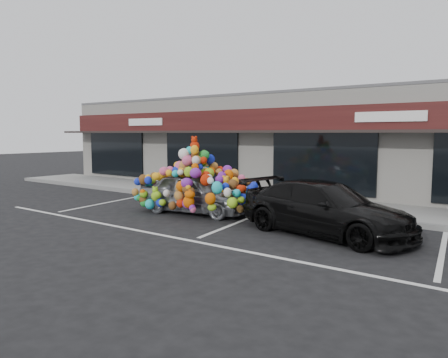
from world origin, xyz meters
The scene contains 10 objects.
ground centered at (0.00, 0.00, 0.00)m, with size 90.00×90.00×0.00m, color black.
shop_building centered at (0.00, 8.44, 2.16)m, with size 24.00×7.20×4.31m.
sidewalk centered at (0.00, 4.00, 0.07)m, with size 26.00×3.00×0.15m, color gray.
kerb centered at (0.00, 2.50, 0.07)m, with size 26.00×0.18×0.16m, color slate.
parking_stripe_left centered at (-3.20, 0.20, 0.00)m, with size 0.12×4.40×0.01m, color silver.
parking_stripe_mid centered at (2.80, 0.20, 0.00)m, with size 0.12×4.40×0.01m, color silver.
parking_stripe_right centered at (8.20, 0.20, 0.00)m, with size 0.12×4.40×0.01m, color silver.
lane_line centered at (2.00, -2.30, 0.00)m, with size 14.00×0.12×0.01m, color silver.
toy_car centered at (0.83, 0.57, 0.81)m, with size 2.80×4.29×2.39m.
black_sedan centered at (5.46, 0.23, 0.68)m, with size 4.69×1.91×1.36m, color black.
Camera 1 is at (9.93, -10.08, 2.58)m, focal length 35.00 mm.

